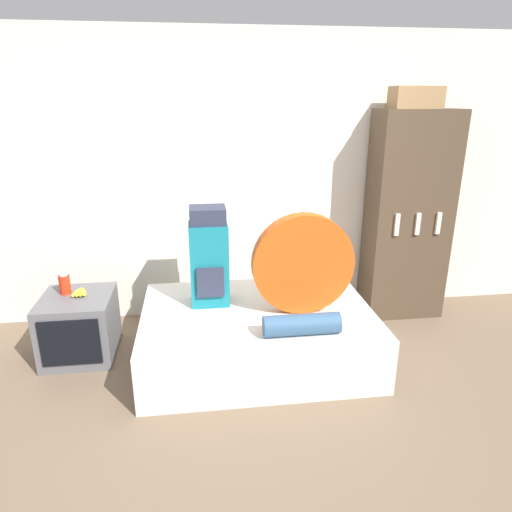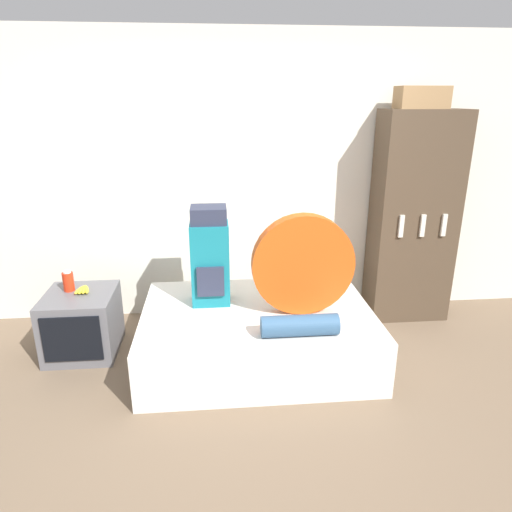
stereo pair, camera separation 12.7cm
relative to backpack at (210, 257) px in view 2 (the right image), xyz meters
The scene contains 11 objects.
ground_plane 1.31m from the backpack, 71.49° to the right, with size 16.00×16.00×0.00m, color brown.
wall_back 0.95m from the backpack, 66.68° to the left, with size 8.00×0.05×2.60m.
bed 0.73m from the backpack, 27.31° to the right, with size 1.81×1.28×0.43m.
backpack is the anchor object (origin of this frame).
tent_bag 0.75m from the backpack, 19.71° to the right, with size 0.79×0.12×0.79m.
sleeping_roll 0.93m from the backpack, 45.37° to the right, with size 0.55×0.15×0.15m.
television 1.21m from the backpack, behind, with size 0.56×0.60×0.52m.
canister 1.19m from the backpack, behind, with size 0.09×0.09×0.17m.
banana_bunch 1.09m from the backpack, behind, with size 0.13×0.17×0.04m.
bookshelf 1.94m from the backpack, 14.42° to the left, with size 0.73×0.40×1.94m.
cardboard_box 2.24m from the backpack, 14.92° to the left, with size 0.42×0.22×0.18m.
Camera 2 is at (-0.28, -2.49, 2.03)m, focal length 32.00 mm.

